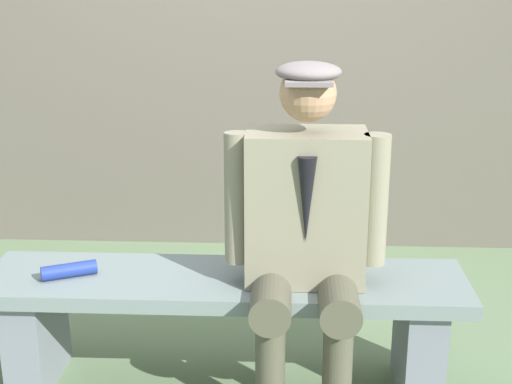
% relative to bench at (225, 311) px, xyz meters
% --- Properties ---
extents(ground_plane, '(30.00, 30.00, 0.00)m').
position_rel_bench_xyz_m(ground_plane, '(0.00, 0.00, -0.33)').
color(ground_plane, '#627B55').
extents(bench, '(1.90, 0.45, 0.48)m').
position_rel_bench_xyz_m(bench, '(0.00, 0.00, 0.00)').
color(bench, slate).
rests_on(bench, ground).
extents(seated_man, '(0.61, 0.56, 1.32)m').
position_rel_bench_xyz_m(seated_man, '(-0.31, 0.05, 0.39)').
color(seated_man, gray).
rests_on(seated_man, ground).
extents(rolled_magazine, '(0.22, 0.14, 0.06)m').
position_rel_bench_xyz_m(rolled_magazine, '(0.60, 0.03, 0.18)').
color(rolled_magazine, navy).
rests_on(rolled_magazine, bench).
extents(stadium_wall, '(12.00, 0.24, 2.02)m').
position_rel_bench_xyz_m(stadium_wall, '(0.00, -1.70, 0.68)').
color(stadium_wall, '#5E584C').
rests_on(stadium_wall, ground).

